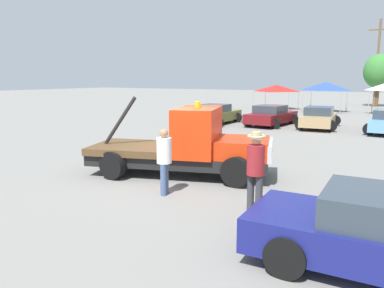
{
  "coord_description": "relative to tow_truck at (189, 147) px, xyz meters",
  "views": [
    {
      "loc": [
        6.39,
        -9.96,
        3.11
      ],
      "look_at": [
        0.5,
        0.0,
        1.05
      ],
      "focal_mm": 35.0,
      "sensor_mm": 36.0,
      "label": 1
    }
  ],
  "objects": [
    {
      "name": "ground_plane",
      "position": [
        -0.34,
        -0.11,
        -0.93
      ],
      "size": [
        160.0,
        160.0,
        0.0
      ],
      "primitive_type": "plane",
      "color": "gray"
    },
    {
      "name": "tow_truck",
      "position": [
        0.0,
        0.0,
        0.0
      ],
      "size": [
        6.14,
        3.72,
        2.51
      ],
      "rotation": [
        0.0,
        0.0,
        0.31
      ],
      "color": "black",
      "rests_on": "ground"
    },
    {
      "name": "person_near_truck",
      "position": [
        3.04,
        -2.09,
        0.18
      ],
      "size": [
        0.42,
        0.42,
        1.9
      ],
      "rotation": [
        0.0,
        0.0,
        4.55
      ],
      "color": "#38383D",
      "rests_on": "ground"
    },
    {
      "name": "person_at_hood",
      "position": [
        0.47,
        -2.08,
        0.1
      ],
      "size": [
        0.4,
        0.4,
        1.78
      ],
      "rotation": [
        0.0,
        0.0,
        0.33
      ],
      "color": "#475B84",
      "rests_on": "ground"
    },
    {
      "name": "parked_car_olive",
      "position": [
        -5.49,
        12.61,
        -0.28
      ],
      "size": [
        2.51,
        4.44,
        1.34
      ],
      "rotation": [
        0.0,
        0.0,
        1.58
      ],
      "color": "olive",
      "rests_on": "ground"
    },
    {
      "name": "parked_car_maroon",
      "position": [
        -1.94,
        13.65,
        -0.28
      ],
      "size": [
        2.77,
        4.59,
        1.34
      ],
      "rotation": [
        0.0,
        0.0,
        1.48
      ],
      "color": "maroon",
      "rests_on": "ground"
    },
    {
      "name": "parked_car_tan",
      "position": [
        1.05,
        13.95,
        -0.29
      ],
      "size": [
        2.65,
        4.7,
        1.34
      ],
      "rotation": [
        0.0,
        0.0,
        1.67
      ],
      "color": "tan",
      "rests_on": "ground"
    },
    {
      "name": "canopy_tent_red",
      "position": [
        -5.82,
        26.58,
        1.14
      ],
      "size": [
        3.58,
        3.58,
        2.41
      ],
      "color": "#9E9EA3",
      "rests_on": "ground"
    },
    {
      "name": "canopy_tent_blue",
      "position": [
        -0.97,
        25.75,
        1.4
      ],
      "size": [
        3.34,
        3.34,
        2.72
      ],
      "color": "#9E9EA3",
      "rests_on": "ground"
    },
    {
      "name": "tree_left",
      "position": [
        2.56,
        35.25,
        2.84
      ],
      "size": [
        3.15,
        3.15,
        5.63
      ],
      "color": "brown",
      "rests_on": "ground"
    },
    {
      "name": "utility_pole",
      "position": [
        2.34,
        35.13,
        3.93
      ],
      "size": [
        2.2,
        0.24,
        9.2
      ],
      "color": "brown",
      "rests_on": "ground"
    }
  ]
}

